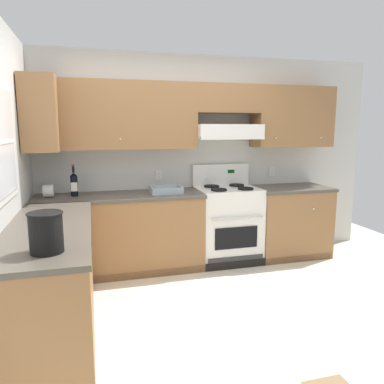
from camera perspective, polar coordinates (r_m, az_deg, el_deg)
The scene contains 10 objects.
ground_plane at distance 3.52m, azimuth 1.52°, elevation -18.28°, with size 7.04×7.04×0.00m, color beige.
wall_back at distance 4.69m, azimuth 0.93°, elevation 7.61°, with size 4.68×0.57×2.55m.
wall_left at distance 3.29m, azimuth -27.30°, elevation 3.24°, with size 0.47×4.00×2.55m.
counter_back_run at distance 4.51m, azimuth -1.36°, elevation -5.74°, with size 3.60×0.65×0.91m.
counter_left_run at distance 3.22m, azimuth -20.67°, elevation -12.83°, with size 0.63×1.91×0.91m.
stove at distance 4.68m, azimuth 5.49°, elevation -4.86°, with size 0.76×0.62×1.20m.
wine_bottle at distance 4.32m, azimuth -17.71°, elevation 1.23°, with size 0.08×0.08×0.35m.
bowl at distance 4.34m, azimuth -4.02°, elevation 0.18°, with size 0.36×0.28×0.08m.
bucket at distance 2.41m, azimuth -21.57°, elevation -5.68°, with size 0.21×0.21×0.25m.
paper_towel_roll at distance 4.35m, azimuth -21.24°, elevation 0.17°, with size 0.11×0.14×0.14m.
Camera 1 is at (-0.91, -2.97, 1.65)m, focal length 34.63 mm.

